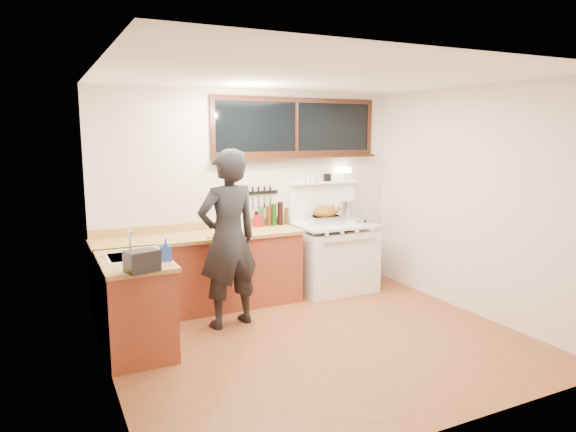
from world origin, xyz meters
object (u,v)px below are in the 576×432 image
vintage_stove (334,255)px  roast_turkey (325,216)px  man (228,239)px  cutting_board (224,231)px

vintage_stove → roast_turkey: vintage_stove is taller
man → cutting_board: (0.11, 0.47, -0.00)m
cutting_board → vintage_stove: bearing=4.6°
vintage_stove → roast_turkey: bearing=143.5°
man → vintage_stove: bearing=19.5°
cutting_board → roast_turkey: roast_turkey is taller
vintage_stove → roast_turkey: (-0.10, 0.07, 0.53)m
man → cutting_board: man is taller
vintage_stove → cutting_board: vintage_stove is taller
vintage_stove → cutting_board: (-1.56, -0.13, 0.49)m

